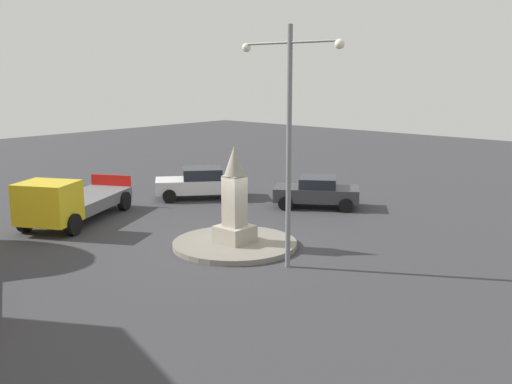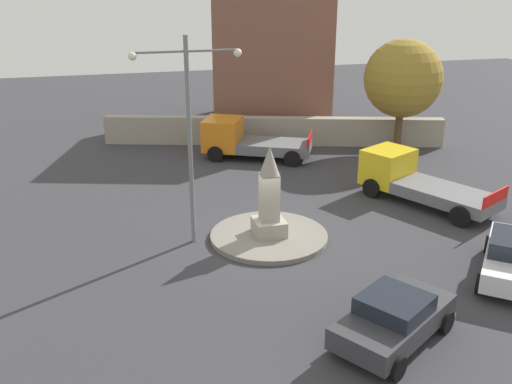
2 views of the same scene
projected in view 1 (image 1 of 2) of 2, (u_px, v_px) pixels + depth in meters
The scene contains 7 objects.
ground_plane at pixel (235, 247), 20.66m from camera, with size 80.00×80.00×0.00m, color #38383D.
traffic_island at pixel (235, 244), 20.65m from camera, with size 4.40×4.40×0.19m, color gray.
monument at pixel (235, 203), 20.34m from camera, with size 1.14×1.14×3.41m.
streetlamp at pixel (289, 124), 17.62m from camera, with size 3.76×0.28×7.44m.
car_dark_grey_approaching at pixel (317, 192), 26.62m from camera, with size 4.16×3.57×1.39m.
car_white_passing at pixel (201, 183), 28.53m from camera, with size 4.11×4.42×1.49m.
truck_yellow_far_side at pixel (68, 202), 23.50m from camera, with size 4.60×6.20×1.99m.
Camera 1 is at (13.76, -14.34, 6.03)m, focal length 41.01 mm.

